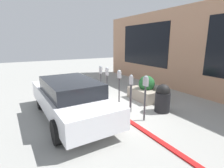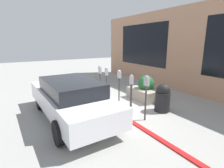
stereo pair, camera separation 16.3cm
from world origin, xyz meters
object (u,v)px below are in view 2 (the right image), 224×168
parking_meter_nearest (146,88)px  trash_bin (163,98)px  parking_meter_second (131,90)px  parking_meter_middle (119,78)px  parked_car_front (70,98)px  parking_meter_fourth (107,77)px  parking_meter_farthest (100,75)px  planter_box (146,90)px

parking_meter_nearest → trash_bin: parking_meter_nearest is taller
parking_meter_second → trash_bin: 1.26m
parking_meter_second → parking_meter_middle: parking_meter_middle is taller
parked_car_front → trash_bin: parked_car_front is taller
parking_meter_fourth → parking_meter_farthest: bearing=-5.2°
parking_meter_middle → parking_meter_farthest: size_ratio=1.02×
parking_meter_second → parking_meter_fourth: parking_meter_fourth is taller
parking_meter_nearest → parking_meter_middle: parking_meter_nearest is taller
parking_meter_nearest → parking_meter_farthest: parking_meter_nearest is taller
parking_meter_middle → trash_bin: (-1.41, -1.06, -0.61)m
parking_meter_middle → parked_car_front: bearing=96.1°
parking_meter_nearest → parking_meter_fourth: (2.64, 0.02, -0.11)m
planter_box → parking_meter_fourth: bearing=59.8°
parking_meter_middle → trash_bin: bearing=-142.9°
parking_meter_middle → planter_box: 1.70m
parking_meter_second → parked_car_front: parking_meter_second is taller
planter_box → parked_car_front: (-0.29, 3.67, 0.34)m
parking_meter_nearest → parking_meter_middle: 1.67m
parking_meter_fourth → planter_box: size_ratio=1.00×
parking_meter_second → planter_box: (0.89, -1.53, -0.47)m
parking_meter_farthest → planter_box: size_ratio=0.98×
parking_meter_nearest → parked_car_front: 2.59m
parking_meter_middle → parking_meter_farthest: parking_meter_middle is taller
parked_car_front → parking_meter_fourth: bearing=-62.0°
parking_meter_nearest → parked_car_front: bearing=55.8°
trash_bin → planter_box: bearing=-17.5°
parking_meter_fourth → parked_car_front: bearing=119.9°
parking_meter_middle → planter_box: bearing=-87.8°
parking_meter_middle → parking_meter_farthest: bearing=-0.8°
parking_meter_nearest → planter_box: parking_meter_nearest is taller
parking_meter_fourth → planter_box: 1.93m
parking_meter_middle → parking_meter_farthest: (1.77, -0.03, -0.13)m
parking_meter_nearest → parking_meter_farthest: bearing=-1.0°
parking_meter_nearest → planter_box: (1.73, -1.56, -0.74)m
parking_meter_middle → parking_meter_nearest: bearing=178.9°
parking_meter_second → parking_meter_fourth: size_ratio=0.96×
parking_meter_second → parking_meter_middle: 0.87m
trash_bin → parking_meter_farthest: bearing=18.1°
parking_meter_second → trash_bin: (-0.58, -1.07, -0.34)m
parking_meter_middle → trash_bin: size_ratio=1.40×
parking_meter_second → planter_box: bearing=-59.8°
parking_meter_nearest → parking_meter_fourth: 2.65m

